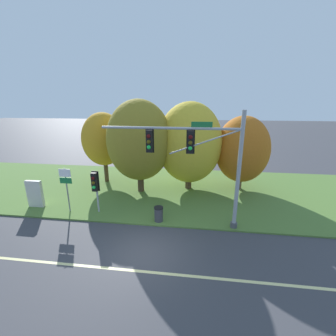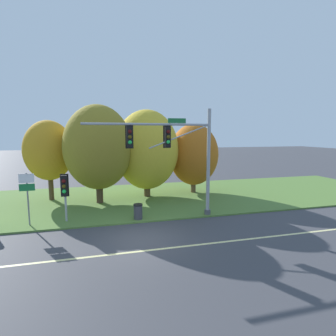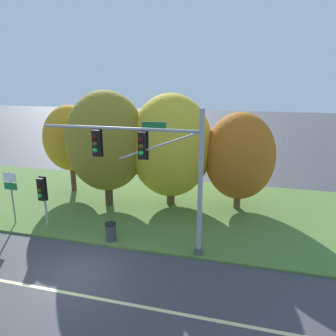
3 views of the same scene
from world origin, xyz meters
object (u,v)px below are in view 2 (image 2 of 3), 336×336
Objects in this scene: pedestrian_signal_near_kerb at (64,188)px; route_sign_post at (27,190)px; traffic_signal_mast at (176,149)px; tree_nearest_road at (49,151)px; trash_bin at (138,211)px; tree_left_of_mast at (98,147)px; tree_behind_signpost at (147,150)px; tree_mid_verge at (194,155)px.

route_sign_post is at bearing -179.33° from pedestrian_signal_near_kerb.
traffic_signal_mast is at bearing -5.87° from pedestrian_signal_near_kerb.
route_sign_post is at bearing 175.63° from traffic_signal_mast.
tree_nearest_road reaches higher than trash_bin.
tree_left_of_mast is at bearing 116.12° from trash_bin.
trash_bin is (2.24, -4.56, -3.67)m from tree_left_of_mast.
tree_left_of_mast is at bearing 46.33° from route_sign_post.
tree_nearest_road is 6.63× the size of trash_bin.
tree_nearest_road is (-1.74, 5.89, 1.83)m from pedestrian_signal_near_kerb.
traffic_signal_mast is 5.92m from tree_behind_signpost.
pedestrian_signal_near_kerb is 4.48m from trash_bin.
trash_bin is (-1.57, -5.72, -3.36)m from tree_behind_signpost.
tree_behind_signpost is (5.74, 5.19, 1.81)m from pedestrian_signal_near_kerb.
traffic_signal_mast is at bearing -4.37° from route_sign_post.
tree_left_of_mast reaches higher than tree_nearest_road.
tree_left_of_mast is 7.79× the size of trash_bin.
route_sign_post is 13.22m from tree_mid_verge.
tree_behind_signpost reaches higher than tree_mid_verge.
pedestrian_signal_near_kerb is at bearing 0.67° from route_sign_post.
tree_nearest_road is at bearing 88.03° from route_sign_post.
route_sign_post is (-1.95, -0.02, -0.01)m from pedestrian_signal_near_kerb.
tree_nearest_road is at bearing 178.61° from tree_mid_verge.
tree_mid_verge is at bearing 5.63° from tree_behind_signpost.
tree_behind_signpost is at bearing -174.37° from tree_mid_verge.
route_sign_post is 6.20m from tree_nearest_road.
traffic_signal_mast reaches higher than route_sign_post.
traffic_signal_mast is 6.88m from pedestrian_signal_near_kerb.
tree_left_of_mast is 1.03× the size of tree_behind_signpost.
traffic_signal_mast is 8.33× the size of trash_bin.
tree_nearest_road is at bearing 153.19° from tree_left_of_mast.
tree_mid_verge is (9.94, 5.61, 1.31)m from pedestrian_signal_near_kerb.
route_sign_post reaches higher than trash_bin.
traffic_signal_mast is 6.54m from tree_left_of_mast.
route_sign_post is at bearing -91.97° from tree_nearest_road.
trash_bin is (6.11, -0.51, -1.54)m from route_sign_post.
traffic_signal_mast is 1.29× the size of tree_mid_verge.
trash_bin is at bearing -47.38° from tree_nearest_road.
trash_bin is (5.91, -6.42, -3.38)m from tree_nearest_road.
route_sign_post is 0.50× the size of tree_mid_verge.
trash_bin is at bearing -4.75° from route_sign_post.
tree_mid_verge is at bearing -1.39° from tree_nearest_road.
traffic_signal_mast is 2.73× the size of pedestrian_signal_near_kerb.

